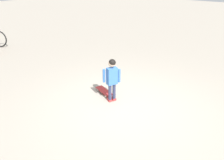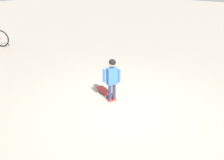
% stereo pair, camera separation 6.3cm
% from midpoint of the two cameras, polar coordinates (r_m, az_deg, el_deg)
% --- Properties ---
extents(ground_plane, '(50.00, 50.00, 0.00)m').
position_cam_midpoint_polar(ground_plane, '(5.09, 3.38, -7.13)').
color(ground_plane, '#9E9384').
extents(child_person, '(0.33, 0.29, 1.06)m').
position_cam_midpoint_polar(child_person, '(5.05, -0.37, 1.10)').
color(child_person, '#2D3351').
rests_on(child_person, ground).
extents(skateboard, '(0.62, 0.38, 0.07)m').
position_cam_midpoint_polar(skateboard, '(5.65, -2.35, -2.86)').
color(skateboard, '#B22D2D').
rests_on(skateboard, ground).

